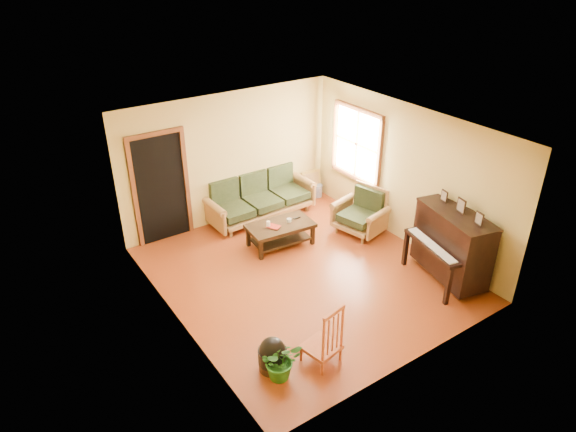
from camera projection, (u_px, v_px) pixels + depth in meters
floor at (303, 274)px, 8.79m from camera, size 5.00×5.00×0.00m
doorway at (161, 189)px, 9.39m from camera, size 1.08×0.16×2.05m
window at (357, 144)px, 10.12m from camera, size 0.12×1.36×1.46m
sofa at (261, 196)px, 10.39m from camera, size 2.26×1.00×0.96m
coffee_table at (280, 235)px, 9.54m from camera, size 1.26×0.77×0.44m
armchair at (360, 212)px, 9.85m from camera, size 1.04×1.07×0.90m
piano at (452, 246)px, 8.42m from camera, size 1.12×1.55×1.24m
footstool at (272, 358)px, 6.78m from camera, size 0.43×0.43×0.37m
red_chair at (322, 333)px, 6.77m from camera, size 0.53×0.56×0.94m
leaning_frame at (311, 183)px, 11.34m from camera, size 0.47×0.15×0.61m
ceramic_crock at (317, 191)px, 11.40m from camera, size 0.24×0.24×0.27m
potted_plant at (281, 359)px, 6.59m from camera, size 0.65×0.59×0.60m
book at (271, 229)px, 9.26m from camera, size 0.26×0.29×0.02m
candle at (268, 224)px, 9.31m from camera, size 0.08×0.08×0.12m
glass_jar at (289, 220)px, 9.51m from camera, size 0.11×0.11×0.06m
remote at (297, 218)px, 9.64m from camera, size 0.14×0.05×0.01m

